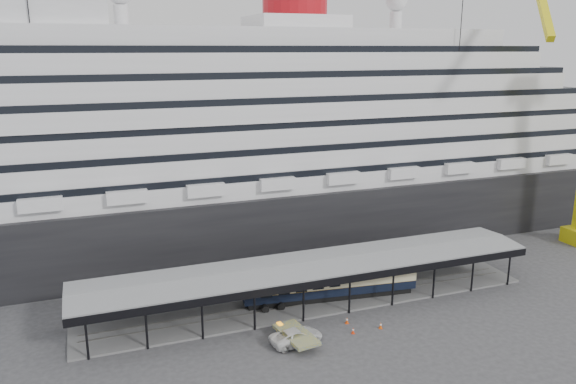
% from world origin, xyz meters
% --- Properties ---
extents(ground, '(200.00, 200.00, 0.00)m').
position_xyz_m(ground, '(0.00, 0.00, 0.00)').
color(ground, '#38383B').
rests_on(ground, ground).
extents(cruise_ship, '(130.00, 30.00, 43.90)m').
position_xyz_m(cruise_ship, '(0.05, 32.00, 18.35)').
color(cruise_ship, black).
rests_on(cruise_ship, ground).
extents(platform_canopy, '(56.00, 9.18, 5.30)m').
position_xyz_m(platform_canopy, '(0.00, 5.00, 2.36)').
color(platform_canopy, slate).
rests_on(platform_canopy, ground).
extents(port_truck, '(5.99, 3.38, 1.58)m').
position_xyz_m(port_truck, '(-5.43, -3.39, 0.79)').
color(port_truck, silver).
rests_on(port_truck, ground).
extents(pullman_carriage, '(21.82, 5.33, 21.25)m').
position_xyz_m(pullman_carriage, '(2.27, 5.00, 2.59)').
color(pullman_carriage, black).
rests_on(pullman_carriage, ground).
extents(traffic_cone_left, '(0.41, 0.41, 0.78)m').
position_xyz_m(traffic_cone_left, '(1.50, -1.34, 0.39)').
color(traffic_cone_left, '#DF440C').
rests_on(traffic_cone_left, ground).
extents(traffic_cone_mid, '(0.50, 0.50, 0.75)m').
position_xyz_m(traffic_cone_mid, '(4.48, -3.69, 0.37)').
color(traffic_cone_mid, '#E5510C').
rests_on(traffic_cone_mid, ground).
extents(traffic_cone_right, '(0.42, 0.42, 0.70)m').
position_xyz_m(traffic_cone_right, '(1.11, -3.63, 0.35)').
color(traffic_cone_right, red).
rests_on(traffic_cone_right, ground).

